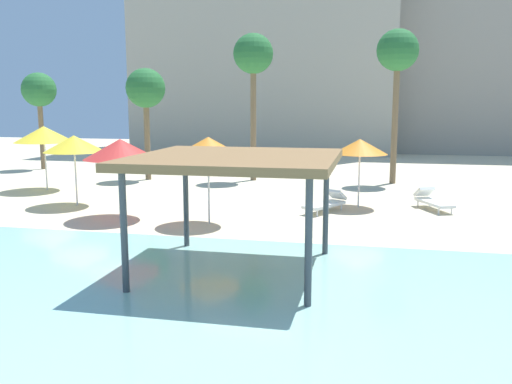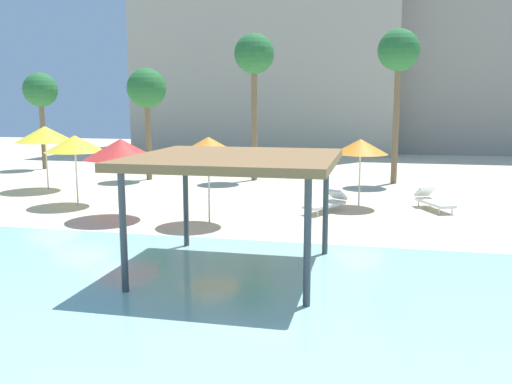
{
  "view_description": "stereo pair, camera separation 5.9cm",
  "coord_description": "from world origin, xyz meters",
  "px_view_note": "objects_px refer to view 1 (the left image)",
  "views": [
    {
      "loc": [
        3.28,
        -12.7,
        3.77
      ],
      "look_at": [
        0.11,
        2.0,
        1.3
      ],
      "focal_mm": 38.35,
      "sensor_mm": 36.0,
      "label": 1
    },
    {
      "loc": [
        3.34,
        -12.69,
        3.77
      ],
      "look_at": [
        0.11,
        2.0,
        1.3
      ],
      "focal_mm": 38.35,
      "sensor_mm": 36.0,
      "label": 2
    }
  ],
  "objects_px": {
    "beach_umbrella_red_0": "(120,149)",
    "palm_tree_1": "(39,92)",
    "lounge_chair_5": "(327,202)",
    "palm_tree_3": "(146,90)",
    "beach_umbrella_yellow_4": "(74,144)",
    "lounge_chair_2": "(432,200)",
    "palm_tree_0": "(398,55)",
    "shade_pavilion": "(236,162)",
    "palm_tree_2": "(253,58)",
    "beach_umbrella_orange_3": "(208,146)",
    "beach_umbrella_orange_6": "(360,147)",
    "beach_umbrella_yellow_5": "(44,134)"
  },
  "relations": [
    {
      "from": "beach_umbrella_orange_3",
      "to": "palm_tree_0",
      "type": "height_order",
      "value": "palm_tree_0"
    },
    {
      "from": "palm_tree_0",
      "to": "palm_tree_2",
      "type": "distance_m",
      "value": 6.66
    },
    {
      "from": "beach_umbrella_yellow_4",
      "to": "beach_umbrella_orange_6",
      "type": "bearing_deg",
      "value": 10.36
    },
    {
      "from": "palm_tree_1",
      "to": "palm_tree_3",
      "type": "height_order",
      "value": "palm_tree_1"
    },
    {
      "from": "shade_pavilion",
      "to": "beach_umbrella_yellow_5",
      "type": "height_order",
      "value": "beach_umbrella_yellow_5"
    },
    {
      "from": "lounge_chair_5",
      "to": "palm_tree_1",
      "type": "xyz_separation_m",
      "value": [
        -16.94,
        9.06,
        4.04
      ]
    },
    {
      "from": "palm_tree_1",
      "to": "palm_tree_2",
      "type": "relative_size",
      "value": 0.77
    },
    {
      "from": "beach_umbrella_orange_6",
      "to": "palm_tree_2",
      "type": "xyz_separation_m",
      "value": [
        -5.25,
        6.0,
        3.66
      ]
    },
    {
      "from": "lounge_chair_5",
      "to": "palm_tree_3",
      "type": "xyz_separation_m",
      "value": [
        -9.32,
        6.25,
        4.01
      ]
    },
    {
      "from": "beach_umbrella_yellow_5",
      "to": "palm_tree_1",
      "type": "distance_m",
      "value": 8.44
    },
    {
      "from": "shade_pavilion",
      "to": "beach_umbrella_red_0",
      "type": "height_order",
      "value": "shade_pavilion"
    },
    {
      "from": "beach_umbrella_red_0",
      "to": "beach_umbrella_yellow_5",
      "type": "relative_size",
      "value": 0.94
    },
    {
      "from": "palm_tree_0",
      "to": "lounge_chair_2",
      "type": "bearing_deg",
      "value": -79.33
    },
    {
      "from": "lounge_chair_5",
      "to": "palm_tree_3",
      "type": "height_order",
      "value": "palm_tree_3"
    },
    {
      "from": "beach_umbrella_yellow_4",
      "to": "palm_tree_1",
      "type": "bearing_deg",
      "value": 128.5
    },
    {
      "from": "beach_umbrella_yellow_5",
      "to": "lounge_chair_2",
      "type": "distance_m",
      "value": 16.12
    },
    {
      "from": "beach_umbrella_red_0",
      "to": "lounge_chair_2",
      "type": "height_order",
      "value": "beach_umbrella_red_0"
    },
    {
      "from": "palm_tree_0",
      "to": "lounge_chair_5",
      "type": "bearing_deg",
      "value": -108.11
    },
    {
      "from": "lounge_chair_2",
      "to": "lounge_chair_5",
      "type": "xyz_separation_m",
      "value": [
        -3.63,
        -1.25,
        0.0
      ]
    },
    {
      "from": "lounge_chair_5",
      "to": "palm_tree_0",
      "type": "bearing_deg",
      "value": -168.01
    },
    {
      "from": "beach_umbrella_red_0",
      "to": "palm_tree_1",
      "type": "bearing_deg",
      "value": 132.16
    },
    {
      "from": "lounge_chair_5",
      "to": "palm_tree_3",
      "type": "distance_m",
      "value": 11.92
    },
    {
      "from": "beach_umbrella_red_0",
      "to": "beach_umbrella_orange_6",
      "type": "distance_m",
      "value": 8.36
    },
    {
      "from": "beach_umbrella_yellow_4",
      "to": "beach_umbrella_yellow_5",
      "type": "height_order",
      "value": "beach_umbrella_yellow_5"
    },
    {
      "from": "beach_umbrella_orange_6",
      "to": "lounge_chair_2",
      "type": "xyz_separation_m",
      "value": [
        2.58,
        0.1,
        -1.87
      ]
    },
    {
      "from": "palm_tree_0",
      "to": "palm_tree_3",
      "type": "relative_size",
      "value": 1.31
    },
    {
      "from": "shade_pavilion",
      "to": "palm_tree_2",
      "type": "height_order",
      "value": "palm_tree_2"
    },
    {
      "from": "beach_umbrella_red_0",
      "to": "palm_tree_1",
      "type": "relative_size",
      "value": 0.48
    },
    {
      "from": "beach_umbrella_yellow_4",
      "to": "palm_tree_1",
      "type": "height_order",
      "value": "palm_tree_1"
    },
    {
      "from": "palm_tree_1",
      "to": "beach_umbrella_orange_3",
      "type": "bearing_deg",
      "value": -41.05
    },
    {
      "from": "beach_umbrella_orange_6",
      "to": "palm_tree_3",
      "type": "bearing_deg",
      "value": 153.79
    },
    {
      "from": "beach_umbrella_yellow_4",
      "to": "beach_umbrella_orange_3",
      "type": "bearing_deg",
      "value": -19.0
    },
    {
      "from": "palm_tree_2",
      "to": "lounge_chair_2",
      "type": "bearing_deg",
      "value": -37.02
    },
    {
      "from": "beach_umbrella_yellow_5",
      "to": "lounge_chair_5",
      "type": "distance_m",
      "value": 12.71
    },
    {
      "from": "beach_umbrella_orange_6",
      "to": "palm_tree_1",
      "type": "relative_size",
      "value": 0.46
    },
    {
      "from": "shade_pavilion",
      "to": "palm_tree_3",
      "type": "distance_m",
      "value": 15.83
    },
    {
      "from": "palm_tree_3",
      "to": "beach_umbrella_yellow_5",
      "type": "bearing_deg",
      "value": -127.01
    },
    {
      "from": "palm_tree_2",
      "to": "palm_tree_3",
      "type": "xyz_separation_m",
      "value": [
        -5.12,
        -0.9,
        -1.51
      ]
    },
    {
      "from": "beach_umbrella_orange_3",
      "to": "palm_tree_1",
      "type": "xyz_separation_m",
      "value": [
        -13.49,
        11.75,
        1.92
      ]
    },
    {
      "from": "palm_tree_0",
      "to": "palm_tree_2",
      "type": "bearing_deg",
      "value": -177.06
    },
    {
      "from": "shade_pavilion",
      "to": "beach_umbrella_yellow_4",
      "type": "distance_m",
      "value": 10.2
    },
    {
      "from": "beach_umbrella_yellow_4",
      "to": "palm_tree_2",
      "type": "xyz_separation_m",
      "value": [
        4.96,
        7.87,
        3.58
      ]
    },
    {
      "from": "palm_tree_3",
      "to": "lounge_chair_5",
      "type": "bearing_deg",
      "value": -33.84
    },
    {
      "from": "beach_umbrella_orange_3",
      "to": "palm_tree_3",
      "type": "height_order",
      "value": "palm_tree_3"
    },
    {
      "from": "lounge_chair_5",
      "to": "palm_tree_2",
      "type": "height_order",
      "value": "palm_tree_2"
    },
    {
      "from": "beach_umbrella_yellow_4",
      "to": "palm_tree_3",
      "type": "distance_m",
      "value": 7.27
    },
    {
      "from": "beach_umbrella_yellow_4",
      "to": "lounge_chair_5",
      "type": "xyz_separation_m",
      "value": [
        9.16,
        0.72,
        -1.95
      ]
    },
    {
      "from": "beach_umbrella_orange_3",
      "to": "beach_umbrella_orange_6",
      "type": "relative_size",
      "value": 1.1
    },
    {
      "from": "lounge_chair_2",
      "to": "palm_tree_0",
      "type": "bearing_deg",
      "value": 166.58
    },
    {
      "from": "palm_tree_1",
      "to": "palm_tree_2",
      "type": "height_order",
      "value": "palm_tree_2"
    }
  ]
}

